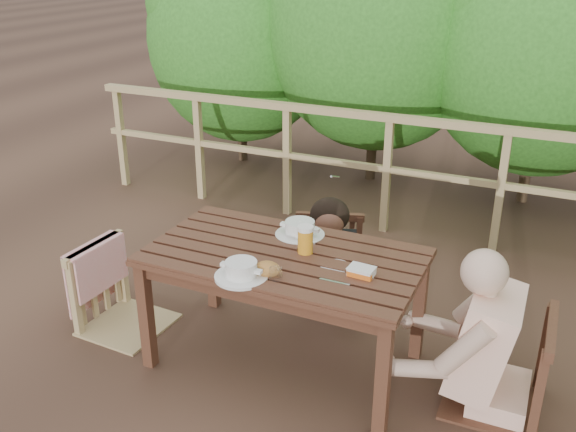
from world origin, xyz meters
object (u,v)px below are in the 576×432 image
at_px(table, 284,309).
at_px(woman, 330,216).
at_px(chair_right, 504,320).
at_px(butter_tub, 361,272).
at_px(beer_glass, 305,241).
at_px(soup_near, 241,270).
at_px(soup_far, 300,229).
at_px(chair_far, 329,229).
at_px(bread_roll, 268,269).
at_px(diner_right, 517,285).
at_px(tumbler, 276,275).
at_px(chair_left, 121,256).

distance_m(table, woman, 0.89).
height_order(chair_right, butter_tub, chair_right).
bearing_deg(beer_glass, soup_near, -117.26).
height_order(soup_near, soup_far, soup_far).
bearing_deg(chair_far, woman, 70.96).
relative_size(soup_near, bread_roll, 2.06).
height_order(soup_far, beer_glass, beer_glass).
bearing_deg(diner_right, chair_far, 59.50).
distance_m(woman, tumbler, 1.16).
distance_m(beer_glass, tumbler, 0.34).
xyz_separation_m(chair_left, butter_tub, (1.51, 0.03, 0.21)).
bearing_deg(bread_roll, beer_glass, 75.14).
relative_size(chair_right, butter_tub, 7.68).
height_order(chair_far, butter_tub, chair_far).
bearing_deg(soup_far, diner_right, -6.47).
distance_m(chair_far, soup_far, 0.63).
distance_m(woman, soup_near, 1.18).
xyz_separation_m(soup_near, bread_roll, (0.11, 0.07, -0.01)).
distance_m(chair_left, beer_glass, 1.19).
bearing_deg(butter_tub, chair_right, 18.22).
distance_m(chair_right, butter_tub, 0.75).
bearing_deg(chair_far, table, -105.11).
height_order(chair_right, woman, woman).
bearing_deg(beer_glass, tumbler, -92.84).
relative_size(chair_right, soup_far, 3.57).
bearing_deg(diner_right, table, 95.12).
bearing_deg(diner_right, chair_right, 89.30).
bearing_deg(beer_glass, soup_far, 120.71).
relative_size(chair_left, chair_right, 0.98).
height_order(table, bread_roll, bread_roll).
height_order(diner_right, soup_near, diner_right).
bearing_deg(chair_right, bread_roll, -72.98).
xyz_separation_m(diner_right, butter_tub, (-0.73, -0.18, -0.00)).
bearing_deg(table, tumbler, -73.40).
height_order(diner_right, butter_tub, diner_right).
bearing_deg(soup_near, table, 73.85).
bearing_deg(chair_left, butter_tub, -86.26).
height_order(soup_near, bread_roll, soup_near).
relative_size(chair_far, beer_glass, 5.73).
bearing_deg(woman, chair_left, 24.48).
relative_size(chair_right, woman, 0.89).
distance_m(chair_far, beer_glass, 0.85).
distance_m(chair_right, woman, 1.42).
xyz_separation_m(beer_glass, butter_tub, (0.36, -0.12, -0.06)).
relative_size(chair_left, soup_far, 3.49).
bearing_deg(chair_far, chair_left, -156.13).
bearing_deg(chair_left, soup_near, -100.62).
bearing_deg(chair_far, bread_roll, -104.87).
height_order(woman, soup_far, woman).
height_order(diner_right, beer_glass, diner_right).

